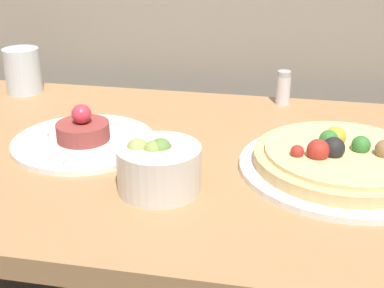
# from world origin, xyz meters

# --- Properties ---
(dining_table) EXTENTS (1.26, 0.66, 0.76)m
(dining_table) POSITION_xyz_m (0.00, 0.33, 0.64)
(dining_table) COLOR #AD7F51
(dining_table) RESTS_ON ground_plane
(pizza_plate) EXTENTS (0.33, 0.33, 0.06)m
(pizza_plate) POSITION_xyz_m (0.34, 0.32, 0.78)
(pizza_plate) COLOR white
(pizza_plate) RESTS_ON dining_table
(tartare_plate) EXTENTS (0.25, 0.25, 0.07)m
(tartare_plate) POSITION_xyz_m (-0.10, 0.33, 0.77)
(tartare_plate) COLOR white
(tartare_plate) RESTS_ON dining_table
(small_bowl) EXTENTS (0.12, 0.12, 0.08)m
(small_bowl) POSITION_xyz_m (0.07, 0.20, 0.79)
(small_bowl) COLOR silver
(small_bowl) RESTS_ON dining_table
(drinking_glass) EXTENTS (0.08, 0.08, 0.10)m
(drinking_glass) POSITION_xyz_m (-0.35, 0.59, 0.81)
(drinking_glass) COLOR silver
(drinking_glass) RESTS_ON dining_table
(salt_shaker) EXTENTS (0.03, 0.03, 0.07)m
(salt_shaker) POSITION_xyz_m (0.23, 0.62, 0.79)
(salt_shaker) COLOR silver
(salt_shaker) RESTS_ON dining_table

